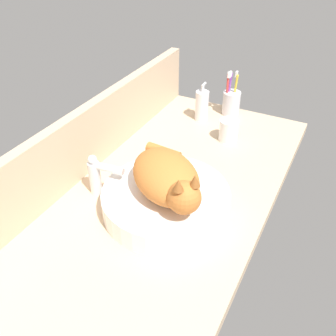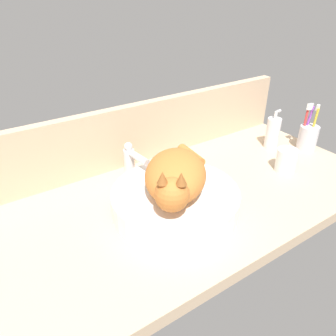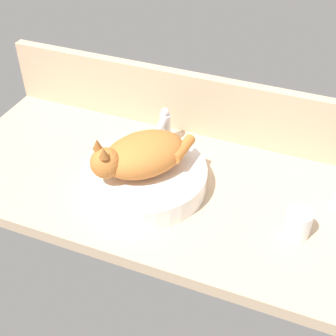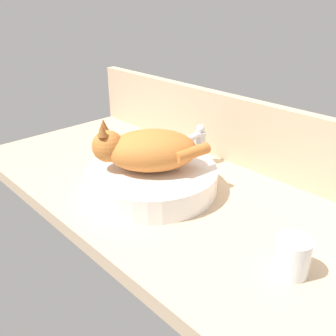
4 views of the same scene
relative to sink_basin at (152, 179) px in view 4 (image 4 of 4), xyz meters
The scene contains 6 objects.
ground_plane 7.65cm from the sink_basin, 42.19° to the left, with size 136.61×62.19×4.00cm, color #D1B28E.
backsplash_panel 34.01cm from the sink_basin, 83.07° to the left, with size 136.61×3.60×21.89cm, color #CCAD8C.
sink_basin is the anchor object (origin of this frame).
cat 9.28cm from the sink_basin, 125.88° to the right, with size 28.97×30.12×14.00cm.
faucet 22.34cm from the sink_basin, 96.70° to the left, with size 4.06×11.86×13.60cm.
water_glass 45.74cm from the sink_basin, ahead, with size 7.17×7.17×8.21cm.
Camera 4 is at (67.91, -65.58, 52.62)cm, focal length 40.00 mm.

